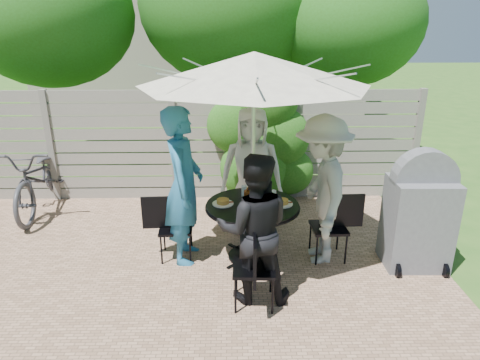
{
  "coord_description": "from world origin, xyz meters",
  "views": [
    {
      "loc": [
        0.93,
        -3.79,
        2.81
      ],
      "look_at": [
        1.04,
        1.19,
        0.99
      ],
      "focal_mm": 32.0,
      "sensor_mm": 36.0,
      "label": 1
    }
  ],
  "objects_px": {
    "patio_table": "(252,221)",
    "person_front": "(254,230)",
    "glass_front": "(262,208)",
    "chair_front": "(254,282)",
    "chair_back": "(251,208)",
    "chair_right": "(329,240)",
    "bbq_grill": "(419,215)",
    "person_right": "(322,191)",
    "glass_back": "(244,191)",
    "glass_right": "(273,196)",
    "umbrella": "(254,69)",
    "plate_front": "(253,215)",
    "plate_left": "(223,202)",
    "plate_back": "(252,191)",
    "plate_right": "(282,202)",
    "bicycle": "(41,177)",
    "chair_left": "(176,240)",
    "person_left": "(184,186)",
    "syrup_jug": "(248,197)",
    "coffee_cup": "(260,193)"
  },
  "relations": [
    {
      "from": "patio_table",
      "to": "person_front",
      "type": "xyz_separation_m",
      "value": [
        -0.03,
        -0.83,
        0.3
      ]
    },
    {
      "from": "glass_front",
      "to": "chair_front",
      "type": "bearing_deg",
      "value": -100.19
    },
    {
      "from": "patio_table",
      "to": "chair_back",
      "type": "relative_size",
      "value": 1.33
    },
    {
      "from": "chair_right",
      "to": "bbq_grill",
      "type": "height_order",
      "value": "bbq_grill"
    },
    {
      "from": "bbq_grill",
      "to": "person_right",
      "type": "bearing_deg",
      "value": 172.35
    },
    {
      "from": "glass_back",
      "to": "glass_right",
      "type": "bearing_deg",
      "value": -24.73
    },
    {
      "from": "umbrella",
      "to": "glass_right",
      "type": "relative_size",
      "value": 19.19
    },
    {
      "from": "person_front",
      "to": "plate_front",
      "type": "distance_m",
      "value": 0.47
    },
    {
      "from": "chair_right",
      "to": "glass_right",
      "type": "relative_size",
      "value": 6.22
    },
    {
      "from": "chair_right",
      "to": "plate_left",
      "type": "xyz_separation_m",
      "value": [
        -1.32,
        0.04,
        0.51
      ]
    },
    {
      "from": "plate_back",
      "to": "plate_right",
      "type": "relative_size",
      "value": 1.0
    },
    {
      "from": "patio_table",
      "to": "plate_front",
      "type": "relative_size",
      "value": 4.49
    },
    {
      "from": "patio_table",
      "to": "person_front",
      "type": "height_order",
      "value": "person_front"
    },
    {
      "from": "chair_right",
      "to": "plate_front",
      "type": "distance_m",
      "value": 1.15
    },
    {
      "from": "plate_front",
      "to": "person_right",
      "type": "bearing_deg",
      "value": 21.72
    },
    {
      "from": "person_front",
      "to": "plate_right",
      "type": "distance_m",
      "value": 0.91
    },
    {
      "from": "person_front",
      "to": "chair_right",
      "type": "bearing_deg",
      "value": -139.26
    },
    {
      "from": "plate_front",
      "to": "bicycle",
      "type": "relative_size",
      "value": 0.13
    },
    {
      "from": "chair_right",
      "to": "chair_left",
      "type": "bearing_deg",
      "value": -4.01
    },
    {
      "from": "glass_back",
      "to": "person_front",
      "type": "bearing_deg",
      "value": -86.23
    },
    {
      "from": "glass_back",
      "to": "bicycle",
      "type": "height_order",
      "value": "bicycle"
    },
    {
      "from": "glass_front",
      "to": "chair_back",
      "type": "bearing_deg",
      "value": 93.14
    },
    {
      "from": "plate_left",
      "to": "plate_front",
      "type": "xyz_separation_m",
      "value": [
        0.35,
        -0.37,
        0.0
      ]
    },
    {
      "from": "umbrella",
      "to": "plate_back",
      "type": "relative_size",
      "value": 10.33
    },
    {
      "from": "chair_front",
      "to": "plate_back",
      "type": "relative_size",
      "value": 3.48
    },
    {
      "from": "person_right",
      "to": "chair_back",
      "type": "bearing_deg",
      "value": -139.32
    },
    {
      "from": "person_left",
      "to": "bbq_grill",
      "type": "relative_size",
      "value": 1.31
    },
    {
      "from": "glass_front",
      "to": "syrup_jug",
      "type": "distance_m",
      "value": 0.35
    },
    {
      "from": "plate_left",
      "to": "person_right",
      "type": "bearing_deg",
      "value": -1.73
    },
    {
      "from": "chair_front",
      "to": "glass_right",
      "type": "distance_m",
      "value": 1.23
    },
    {
      "from": "glass_front",
      "to": "plate_left",
      "type": "bearing_deg",
      "value": 149.09
    },
    {
      "from": "bicycle",
      "to": "chair_right",
      "type": "bearing_deg",
      "value": -25.12
    },
    {
      "from": "chair_left",
      "to": "chair_right",
      "type": "height_order",
      "value": "chair_right"
    },
    {
      "from": "plate_back",
      "to": "bbq_grill",
      "type": "relative_size",
      "value": 0.18
    },
    {
      "from": "person_left",
      "to": "chair_front",
      "type": "distance_m",
      "value": 1.45
    },
    {
      "from": "person_right",
      "to": "plate_left",
      "type": "height_order",
      "value": "person_right"
    },
    {
      "from": "umbrella",
      "to": "person_right",
      "type": "distance_m",
      "value": 1.65
    },
    {
      "from": "bicycle",
      "to": "plate_back",
      "type": "bearing_deg",
      "value": -24.85
    },
    {
      "from": "plate_front",
      "to": "plate_right",
      "type": "height_order",
      "value": "same"
    },
    {
      "from": "person_right",
      "to": "syrup_jug",
      "type": "distance_m",
      "value": 0.9
    },
    {
      "from": "chair_left",
      "to": "coffee_cup",
      "type": "xyz_separation_m",
      "value": [
        1.07,
        0.19,
        0.55
      ]
    },
    {
      "from": "patio_table",
      "to": "chair_left",
      "type": "relative_size",
      "value": 1.38
    },
    {
      "from": "person_right",
      "to": "coffee_cup",
      "type": "bearing_deg",
      "value": -106.77
    },
    {
      "from": "umbrella",
      "to": "person_left",
      "type": "xyz_separation_m",
      "value": [
        -0.83,
        0.03,
        -1.37
      ]
    },
    {
      "from": "syrup_jug",
      "to": "bbq_grill",
      "type": "height_order",
      "value": "bbq_grill"
    },
    {
      "from": "chair_front",
      "to": "bicycle",
      "type": "distance_m",
      "value": 4.14
    },
    {
      "from": "patio_table",
      "to": "coffee_cup",
      "type": "bearing_deg",
      "value": 63.83
    },
    {
      "from": "chair_back",
      "to": "plate_left",
      "type": "height_order",
      "value": "chair_back"
    },
    {
      "from": "chair_right",
      "to": "umbrella",
      "type": "bearing_deg",
      "value": -4.01
    },
    {
      "from": "patio_table",
      "to": "person_right",
      "type": "height_order",
      "value": "person_right"
    }
  ]
}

